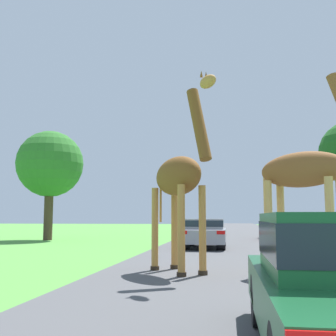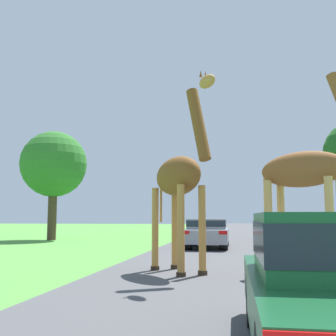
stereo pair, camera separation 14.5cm
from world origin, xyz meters
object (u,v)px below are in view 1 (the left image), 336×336
giraffe_near_road (180,179)px  car_queue_right (279,228)px  giraffe_companion (307,175)px  tree_centre_back (50,165)px  car_queue_left (205,232)px

giraffe_near_road → car_queue_right: bearing=-141.8°
giraffe_companion → tree_centre_back: bearing=-100.7°
tree_centre_back → car_queue_right: bearing=9.6°
car_queue_left → tree_centre_back: (-9.57, 4.98, 3.81)m
giraffe_near_road → car_queue_left: giraffe_near_road is taller
giraffe_near_road → car_queue_left: 8.66m
car_queue_right → giraffe_companion: bearing=-94.2°
car_queue_right → tree_centre_back: size_ratio=0.73×
giraffe_near_road → giraffe_companion: giraffe_companion is taller
car_queue_right → tree_centre_back: tree_centre_back is taller
car_queue_left → tree_centre_back: bearing=152.5°
car_queue_right → giraffe_near_road: bearing=-104.9°
giraffe_companion → car_queue_right: size_ratio=1.02×
giraffe_companion → car_queue_right: 16.39m
giraffe_near_road → giraffe_companion: 3.03m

